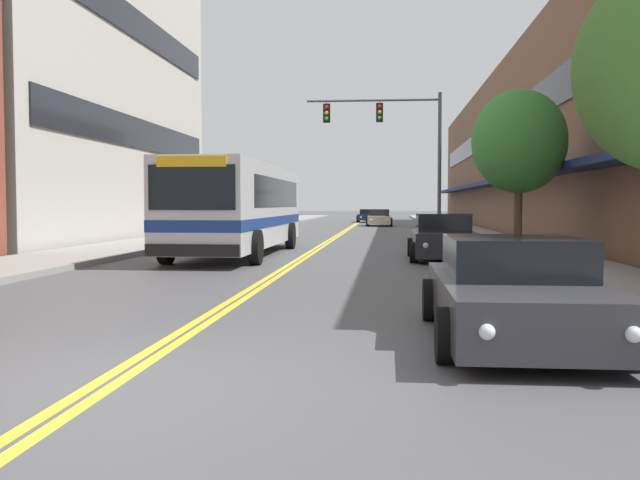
{
  "coord_description": "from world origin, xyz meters",
  "views": [
    {
      "loc": [
        2.7,
        -6.64,
        1.74
      ],
      "look_at": [
        -0.57,
        27.54,
        -0.03
      ],
      "focal_mm": 40.0,
      "sensor_mm": 36.0,
      "label": 1
    }
  ],
  "objects_px": {
    "car_charcoal_parked_right_mid": "(443,239)",
    "city_bus": "(240,204)",
    "car_red_parked_left_mid": "(250,226)",
    "car_champagne_moving_second": "(379,218)",
    "street_tree_right_mid": "(519,142)",
    "car_navy_moving_lead": "(369,216)",
    "traffic_signal_mast": "(395,135)",
    "car_dark_grey_parked_right_foreground": "(515,293)"
  },
  "relations": [
    {
      "from": "car_dark_grey_parked_right_foreground",
      "to": "car_red_parked_left_mid",
      "type": "bearing_deg",
      "value": 107.98
    },
    {
      "from": "city_bus",
      "to": "car_dark_grey_parked_right_foreground",
      "type": "relative_size",
      "value": 2.48
    },
    {
      "from": "car_charcoal_parked_right_mid",
      "to": "traffic_signal_mast",
      "type": "height_order",
      "value": "traffic_signal_mast"
    },
    {
      "from": "car_navy_moving_lead",
      "to": "street_tree_right_mid",
      "type": "height_order",
      "value": "street_tree_right_mid"
    },
    {
      "from": "city_bus",
      "to": "car_dark_grey_parked_right_foreground",
      "type": "distance_m",
      "value": 16.13
    },
    {
      "from": "city_bus",
      "to": "car_navy_moving_lead",
      "type": "xyz_separation_m",
      "value": [
        3.24,
        42.47,
        -1.13
      ]
    },
    {
      "from": "car_navy_moving_lead",
      "to": "car_champagne_moving_second",
      "type": "relative_size",
      "value": 0.94
    },
    {
      "from": "city_bus",
      "to": "car_red_parked_left_mid",
      "type": "distance_m",
      "value": 12.24
    },
    {
      "from": "car_champagne_moving_second",
      "to": "car_navy_moving_lead",
      "type": "bearing_deg",
      "value": 95.87
    },
    {
      "from": "car_charcoal_parked_right_mid",
      "to": "city_bus",
      "type": "bearing_deg",
      "value": 166.46
    },
    {
      "from": "traffic_signal_mast",
      "to": "street_tree_right_mid",
      "type": "distance_m",
      "value": 13.14
    },
    {
      "from": "city_bus",
      "to": "car_navy_moving_lead",
      "type": "distance_m",
      "value": 42.61
    },
    {
      "from": "car_dark_grey_parked_right_foreground",
      "to": "street_tree_right_mid",
      "type": "bearing_deg",
      "value": 79.82
    },
    {
      "from": "car_dark_grey_parked_right_foreground",
      "to": "car_champagne_moving_second",
      "type": "xyz_separation_m",
      "value": [
        -2.29,
        46.31,
        -0.0
      ]
    },
    {
      "from": "car_navy_moving_lead",
      "to": "traffic_signal_mast",
      "type": "distance_m",
      "value": 31.37
    },
    {
      "from": "city_bus",
      "to": "traffic_signal_mast",
      "type": "height_order",
      "value": "traffic_signal_mast"
    },
    {
      "from": "street_tree_right_mid",
      "to": "car_champagne_moving_second",
      "type": "bearing_deg",
      "value": 98.25
    },
    {
      "from": "car_red_parked_left_mid",
      "to": "street_tree_right_mid",
      "type": "distance_m",
      "value": 17.4
    },
    {
      "from": "car_dark_grey_parked_right_foreground",
      "to": "car_charcoal_parked_right_mid",
      "type": "relative_size",
      "value": 1.1
    },
    {
      "from": "car_dark_grey_parked_right_foreground",
      "to": "car_champagne_moving_second",
      "type": "height_order",
      "value": "car_dark_grey_parked_right_foreground"
    },
    {
      "from": "car_dark_grey_parked_right_foreground",
      "to": "traffic_signal_mast",
      "type": "xyz_separation_m",
      "value": [
        -1.28,
        26.16,
        4.5
      ]
    },
    {
      "from": "car_red_parked_left_mid",
      "to": "traffic_signal_mast",
      "type": "bearing_deg",
      "value": -4.08
    },
    {
      "from": "car_navy_moving_lead",
      "to": "street_tree_right_mid",
      "type": "bearing_deg",
      "value": -82.34
    },
    {
      "from": "car_red_parked_left_mid",
      "to": "traffic_signal_mast",
      "type": "height_order",
      "value": "traffic_signal_mast"
    },
    {
      "from": "car_red_parked_left_mid",
      "to": "traffic_signal_mast",
      "type": "distance_m",
      "value": 8.66
    },
    {
      "from": "traffic_signal_mast",
      "to": "car_champagne_moving_second",
      "type": "bearing_deg",
      "value": 92.85
    },
    {
      "from": "city_bus",
      "to": "car_charcoal_parked_right_mid",
      "type": "relative_size",
      "value": 2.72
    },
    {
      "from": "car_navy_moving_lead",
      "to": "traffic_signal_mast",
      "type": "relative_size",
      "value": 0.64
    },
    {
      "from": "car_charcoal_parked_right_mid",
      "to": "car_navy_moving_lead",
      "type": "height_order",
      "value": "car_charcoal_parked_right_mid"
    },
    {
      "from": "city_bus",
      "to": "car_champagne_moving_second",
      "type": "relative_size",
      "value": 2.42
    },
    {
      "from": "car_navy_moving_lead",
      "to": "traffic_signal_mast",
      "type": "bearing_deg",
      "value": -86.09
    },
    {
      "from": "car_red_parked_left_mid",
      "to": "car_champagne_moving_second",
      "type": "height_order",
      "value": "same"
    },
    {
      "from": "car_red_parked_left_mid",
      "to": "car_navy_moving_lead",
      "type": "distance_m",
      "value": 30.9
    },
    {
      "from": "car_dark_grey_parked_right_foreground",
      "to": "car_navy_moving_lead",
      "type": "relative_size",
      "value": 1.04
    },
    {
      "from": "car_charcoal_parked_right_mid",
      "to": "traffic_signal_mast",
      "type": "relative_size",
      "value": 0.61
    },
    {
      "from": "car_champagne_moving_second",
      "to": "street_tree_right_mid",
      "type": "bearing_deg",
      "value": -81.75
    },
    {
      "from": "traffic_signal_mast",
      "to": "street_tree_right_mid",
      "type": "xyz_separation_m",
      "value": [
        3.73,
        -12.52,
        -1.43
      ]
    },
    {
      "from": "city_bus",
      "to": "car_navy_moving_lead",
      "type": "bearing_deg",
      "value": 85.63
    },
    {
      "from": "street_tree_right_mid",
      "to": "car_red_parked_left_mid",
      "type": "bearing_deg",
      "value": 130.43
    },
    {
      "from": "car_champagne_moving_second",
      "to": "city_bus",
      "type": "bearing_deg",
      "value": -97.84
    },
    {
      "from": "city_bus",
      "to": "street_tree_right_mid",
      "type": "height_order",
      "value": "street_tree_right_mid"
    },
    {
      "from": "car_red_parked_left_mid",
      "to": "car_dark_grey_parked_right_foreground",
      "type": "xyz_separation_m",
      "value": [
        8.66,
        -26.68,
        0.0
      ]
    }
  ]
}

